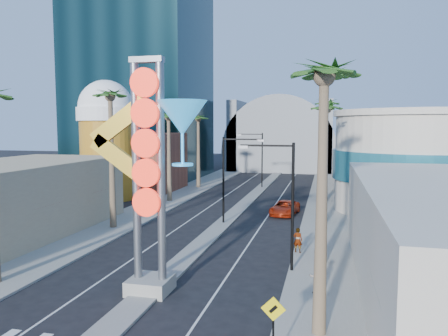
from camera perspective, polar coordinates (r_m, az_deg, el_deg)
ground at (r=22.43m, az=-12.71°, el=-18.25°), size 240.00×240.00×0.00m
sidewalk_west at (r=57.26m, az=-5.84°, el=-3.47°), size 5.00×100.00×0.15m
sidewalk_east at (r=54.12m, az=13.57°, el=-4.12°), size 5.00×100.00×0.15m
median at (r=57.82m, az=4.09°, el=-3.37°), size 1.60×84.00×0.15m
hotel_tower at (r=78.63m, az=-10.77°, el=17.17°), size 20.00×20.00×50.00m
brick_filler_west at (r=61.96m, az=-10.64°, el=0.80°), size 10.00×10.00×8.00m
filler_east at (r=66.85m, az=19.23°, el=1.79°), size 10.00×20.00×10.00m
beer_mug at (r=55.03m, az=-15.07°, el=4.14°), size 7.00×7.00×14.50m
turquoise_building at (r=49.32m, az=23.64°, el=0.70°), size 16.60×16.60×10.60m
canopy at (r=90.97m, az=7.59°, el=2.52°), size 22.00×16.00×22.00m
neon_sign at (r=22.99m, az=-8.02°, el=1.26°), size 6.53×2.60×12.55m
ped_sign at (r=17.01m, az=6.46°, el=-19.20°), size 0.92×0.12×2.66m
streetlight_0 at (r=39.56m, az=0.70°, el=-0.45°), size 3.79×0.25×8.00m
streetlight_1 at (r=63.27m, az=4.52°, el=1.77°), size 3.79×0.25×8.00m
streetlight_2 at (r=26.82m, az=7.96°, el=-3.46°), size 3.45×0.25×8.00m
palm_1 at (r=38.94m, az=-14.62°, el=8.04°), size 2.40×2.40×12.70m
palm_2 at (r=51.69m, az=-7.25°, el=6.02°), size 2.40×2.40×11.20m
palm_3 at (r=63.06m, az=-3.39°, el=5.95°), size 2.40×2.40×11.20m
palm_4 at (r=18.43m, az=12.93°, el=9.70°), size 2.40×2.40×12.20m
palm_5 at (r=28.47m, az=13.16°, el=9.96°), size 2.40×2.40×13.20m
palm_6 at (r=40.39m, az=13.21°, el=6.71°), size 2.40×2.40×11.70m
palm_7 at (r=52.41m, az=13.29°, el=7.38°), size 2.40×2.40×12.70m
red_pickup at (r=44.83m, az=7.93°, el=-5.18°), size 2.96×5.35×1.42m
pedestrian_a at (r=31.36m, az=9.62°, el=-9.27°), size 0.71×0.54×1.76m
pedestrian_b at (r=24.25m, az=12.10°, el=-13.71°), size 1.03×0.89×1.81m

